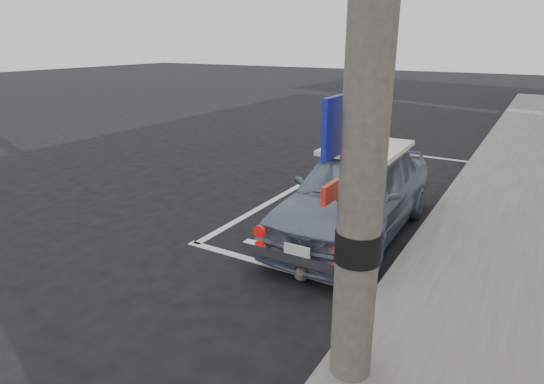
# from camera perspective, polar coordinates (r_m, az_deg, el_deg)

# --- Properties ---
(ground) EXTENTS (80.00, 80.00, 0.00)m
(ground) POSITION_cam_1_polar(r_m,az_deg,el_deg) (6.58, -0.64, -6.70)
(ground) COLOR black
(ground) RESTS_ON ground
(sidewalk) EXTENTS (2.80, 40.00, 0.15)m
(sidewalk) POSITION_cam_1_polar(r_m,az_deg,el_deg) (7.58, 29.34, -5.08)
(sidewalk) COLOR #60605C
(sidewalk) RESTS_ON ground
(pline_rear) EXTENTS (3.00, 0.12, 0.01)m
(pline_rear) POSITION_cam_1_polar(r_m,az_deg,el_deg) (5.97, 0.97, -9.47)
(pline_rear) COLOR silver
(pline_rear) RESTS_ON ground
(pline_front) EXTENTS (3.00, 0.12, 0.01)m
(pline_front) POSITION_cam_1_polar(r_m,az_deg,el_deg) (12.19, 17.67, 4.39)
(pline_front) COLOR silver
(pline_front) RESTS_ON ground
(pline_side) EXTENTS (0.12, 7.00, 0.01)m
(pline_side) POSITION_cam_1_polar(r_m,az_deg,el_deg) (9.44, 4.21, 1.24)
(pline_side) COLOR silver
(pline_side) RESTS_ON ground
(retro_coupe) EXTENTS (1.62, 3.91, 1.32)m
(retro_coupe) POSITION_cam_1_polar(r_m,az_deg,el_deg) (6.89, 10.46, 0.15)
(retro_coupe) COLOR slate
(retro_coupe) RESTS_ON ground
(cat) EXTENTS (0.31, 0.44, 0.25)m
(cat) POSITION_cam_1_polar(r_m,az_deg,el_deg) (5.66, 3.76, -9.93)
(cat) COLOR #78665B
(cat) RESTS_ON ground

